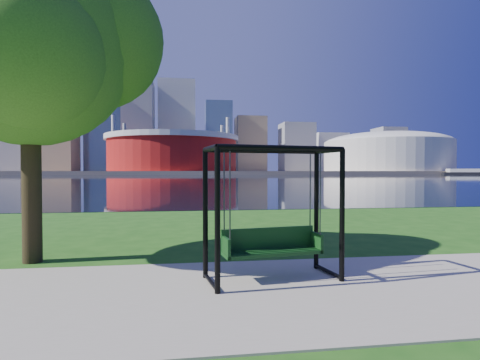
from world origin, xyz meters
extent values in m
plane|color=#1E5114|center=(0.00, 0.00, 0.00)|extent=(900.00, 900.00, 0.00)
cube|color=#9E937F|center=(0.00, -0.50, 0.01)|extent=(120.00, 4.00, 0.03)
cube|color=black|center=(0.00, 102.00, 0.01)|extent=(900.00, 180.00, 0.02)
cube|color=#937F60|center=(0.00, 306.00, 1.00)|extent=(900.00, 228.00, 2.00)
cylinder|color=maroon|center=(-10.00, 235.00, 13.00)|extent=(80.00, 80.00, 22.00)
cylinder|color=silver|center=(-10.00, 235.00, 22.50)|extent=(83.00, 83.00, 3.00)
cylinder|color=silver|center=(22.91, 254.00, 18.00)|extent=(2.00, 2.00, 32.00)
cylinder|color=silver|center=(-42.91, 254.00, 18.00)|extent=(2.00, 2.00, 32.00)
cylinder|color=silver|center=(-42.91, 216.00, 18.00)|extent=(2.00, 2.00, 32.00)
cylinder|color=silver|center=(22.91, 216.00, 18.00)|extent=(2.00, 2.00, 32.00)
cylinder|color=beige|center=(135.00, 235.00, 12.00)|extent=(84.00, 84.00, 20.00)
ellipsoid|color=beige|center=(135.00, 235.00, 21.00)|extent=(84.00, 84.00, 15.12)
cube|color=gray|center=(-140.00, 310.00, 33.00)|extent=(28.00, 28.00, 62.00)
cube|color=#998466|center=(-100.00, 300.00, 46.00)|extent=(26.00, 26.00, 88.00)
cube|color=slate|center=(-70.00, 325.00, 49.50)|extent=(30.00, 24.00, 95.00)
cube|color=gray|center=(-40.00, 305.00, 38.00)|extent=(24.00, 24.00, 72.00)
cube|color=silver|center=(-10.00, 335.00, 42.00)|extent=(32.00, 28.00, 80.00)
cube|color=slate|center=(25.00, 310.00, 31.00)|extent=(22.00, 22.00, 58.00)
cube|color=#998466|center=(55.00, 325.00, 26.00)|extent=(26.00, 26.00, 48.00)
cube|color=gray|center=(95.00, 315.00, 23.00)|extent=(28.00, 24.00, 42.00)
cube|color=silver|center=(135.00, 340.00, 20.00)|extent=(30.00, 26.00, 36.00)
cube|color=gray|center=(185.00, 320.00, 22.00)|extent=(24.00, 24.00, 40.00)
cube|color=#998466|center=(225.00, 335.00, 18.00)|extent=(26.00, 26.00, 32.00)
sphere|color=#998466|center=(-100.00, 300.00, 93.50)|extent=(10.00, 10.00, 10.00)
cylinder|color=black|center=(-0.43, -0.52, 1.16)|extent=(0.10, 0.10, 2.33)
cylinder|color=black|center=(1.77, -0.16, 1.16)|extent=(0.10, 0.10, 2.33)
cylinder|color=black|center=(-0.57, 0.38, 1.16)|extent=(0.10, 0.10, 2.33)
cylinder|color=black|center=(1.63, 0.74, 1.16)|extent=(0.10, 0.10, 2.33)
cylinder|color=black|center=(0.67, -0.34, 2.33)|extent=(2.21, 0.45, 0.09)
cylinder|color=black|center=(0.53, 0.56, 2.33)|extent=(2.21, 0.45, 0.09)
cylinder|color=black|center=(-0.50, -0.07, 2.33)|extent=(0.24, 0.91, 0.09)
cylinder|color=black|center=(-0.50, -0.07, 0.08)|extent=(0.22, 0.91, 0.07)
cylinder|color=black|center=(1.70, 0.29, 2.33)|extent=(0.24, 0.91, 0.09)
cylinder|color=black|center=(1.70, 0.29, 0.08)|extent=(0.22, 0.91, 0.07)
cube|color=black|center=(0.60, 0.11, 0.51)|extent=(1.82, 0.73, 0.06)
cube|color=black|center=(0.57, 0.30, 0.73)|extent=(1.76, 0.33, 0.38)
cube|color=black|center=(-0.24, -0.03, 0.65)|extent=(0.12, 0.46, 0.34)
cube|color=black|center=(1.44, 0.25, 0.65)|extent=(0.12, 0.46, 0.34)
cylinder|color=#3A3A3F|center=(-0.19, -0.21, 1.54)|extent=(0.03, 0.03, 1.47)
cylinder|color=#3A3A3F|center=(1.45, 0.06, 1.54)|extent=(0.03, 0.03, 1.47)
cylinder|color=#3A3A3F|center=(-0.25, 0.16, 1.54)|extent=(0.03, 0.03, 1.47)
cylinder|color=#3A3A3F|center=(1.39, 0.43, 1.54)|extent=(0.03, 0.03, 1.47)
cylinder|color=black|center=(-4.18, 2.17, 1.95)|extent=(0.39, 0.39, 3.90)
sphere|color=#35601C|center=(-4.18, 2.17, 4.61)|extent=(4.25, 4.25, 4.25)
sphere|color=#35601C|center=(-3.02, 2.70, 4.96)|extent=(3.19, 3.19, 3.19)
sphere|color=#35601C|center=(-3.82, 1.19, 4.17)|extent=(2.84, 2.84, 2.84)
sphere|color=#35601C|center=(-4.71, 3.23, 5.32)|extent=(3.01, 3.01, 3.01)
cube|color=black|center=(159.90, 185.71, 0.67)|extent=(33.81, 18.80, 1.31)
cube|color=silver|center=(159.90, 185.71, 2.31)|extent=(27.08, 15.15, 1.96)
camera|label=1|loc=(-0.89, -6.33, 1.95)|focal=28.00mm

